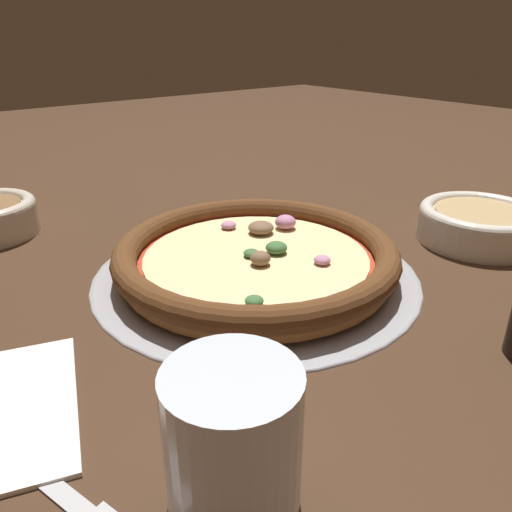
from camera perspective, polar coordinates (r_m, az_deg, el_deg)
The scene contains 6 objects.
ground_plane at distance 0.57m, azimuth 0.00°, elevation -2.17°, with size 3.00×3.00×0.00m, color #3D2616.
pizza_tray at distance 0.57m, azimuth 0.00°, elevation -1.88°, with size 0.37×0.37×0.01m.
pizza at distance 0.56m, azimuth 0.02°, elevation 0.07°, with size 0.32×0.32×0.04m.
bowl_near at distance 0.72m, azimuth 24.18°, elevation 3.51°, with size 0.16×0.16×0.05m.
drinking_cup at distance 0.30m, azimuth -2.65°, elevation -20.42°, with size 0.08×0.08×0.09m.
fork at distance 0.36m, azimuth -22.07°, elevation -23.26°, with size 0.18×0.07×0.00m.
Camera 1 is at (-0.40, 0.32, 0.26)m, focal length 35.00 mm.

